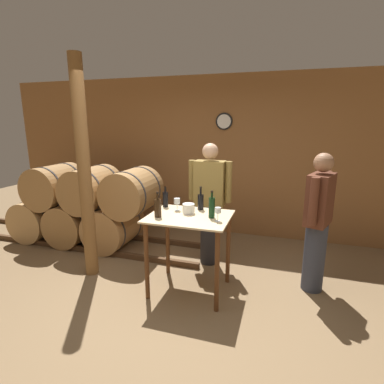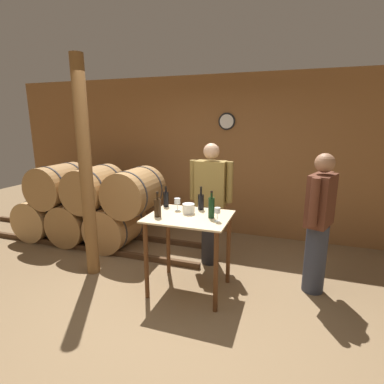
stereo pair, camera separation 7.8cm
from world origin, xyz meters
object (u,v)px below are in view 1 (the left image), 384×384
(wine_glass_near_center, at_px, (218,211))
(person_visitor_with_scarf, at_px, (318,221))
(wine_bottle_center, at_px, (201,201))
(wooden_post, at_px, (84,172))
(wine_glass_near_left, at_px, (177,201))
(wine_bottle_far_left, at_px, (165,199))
(ice_bucket, at_px, (189,209))
(person_host, at_px, (210,202))
(wine_bottle_right, at_px, (212,207))
(wine_bottle_left, at_px, (158,208))

(wine_glass_near_center, relative_size, person_visitor_with_scarf, 0.09)
(wine_bottle_center, bearing_deg, wine_glass_near_center, -50.83)
(wooden_post, height_order, wine_glass_near_left, wooden_post)
(wine_glass_near_center, bearing_deg, wooden_post, 177.13)
(wine_bottle_far_left, height_order, wine_glass_near_left, wine_bottle_far_left)
(wine_bottle_center, bearing_deg, ice_bucket, -115.54)
(wine_glass_near_center, height_order, person_visitor_with_scarf, person_visitor_with_scarf)
(wine_bottle_far_left, xyz_separation_m, person_host, (0.43, 0.51, -0.13))
(wine_bottle_far_left, bearing_deg, ice_bucket, -25.92)
(wine_bottle_center, height_order, wine_bottle_right, wine_bottle_right)
(wine_bottle_far_left, distance_m, wine_bottle_center, 0.45)
(wine_bottle_left, xyz_separation_m, person_host, (0.36, 0.90, -0.14))
(ice_bucket, xyz_separation_m, person_visitor_with_scarf, (1.41, 0.37, -0.12))
(wine_glass_near_left, height_order, ice_bucket, wine_glass_near_left)
(wine_glass_near_left, distance_m, wine_glass_near_center, 0.60)
(wine_bottle_left, xyz_separation_m, wine_bottle_right, (0.57, 0.15, 0.01))
(person_host, distance_m, person_visitor_with_scarf, 1.37)
(wine_bottle_left, distance_m, ice_bucket, 0.36)
(wine_bottle_far_left, height_order, wine_glass_near_center, wine_bottle_far_left)
(wine_bottle_center, distance_m, wine_bottle_right, 0.33)
(person_host, bearing_deg, wine_bottle_right, -74.23)
(wooden_post, distance_m, person_visitor_with_scarf, 2.80)
(wine_bottle_far_left, bearing_deg, wooden_post, -164.92)
(wooden_post, distance_m, ice_bucket, 1.36)
(wine_bottle_left, distance_m, wine_bottle_center, 0.55)
(wine_bottle_far_left, distance_m, person_host, 0.68)
(wine_bottle_center, height_order, ice_bucket, wine_bottle_center)
(wooden_post, bearing_deg, wine_bottle_left, -7.81)
(wine_glass_near_left, relative_size, ice_bucket, 1.05)
(ice_bucket, bearing_deg, wooden_post, -176.34)
(wine_bottle_center, height_order, person_visitor_with_scarf, person_visitor_with_scarf)
(person_host, height_order, person_visitor_with_scarf, person_host)
(wine_glass_near_left, height_order, wine_glass_near_center, wine_glass_near_center)
(wine_bottle_far_left, relative_size, wine_bottle_right, 0.84)
(wine_bottle_far_left, xyz_separation_m, ice_bucket, (0.36, -0.17, -0.04))
(ice_bucket, height_order, person_visitor_with_scarf, person_visitor_with_scarf)
(wooden_post, bearing_deg, wine_bottle_far_left, 15.08)
(wine_bottle_right, bearing_deg, wooden_post, -179.76)
(wine_bottle_right, bearing_deg, person_visitor_with_scarf, 21.69)
(wooden_post, bearing_deg, ice_bucket, 3.66)
(wine_bottle_center, relative_size, wine_bottle_right, 0.93)
(wine_glass_near_center, bearing_deg, ice_bucket, 156.14)
(wine_glass_near_left, bearing_deg, wine_glass_near_center, -23.97)
(wooden_post, height_order, wine_bottle_left, wooden_post)
(wooden_post, height_order, wine_bottle_far_left, wooden_post)
(wooden_post, relative_size, wine_bottle_left, 9.56)
(wine_bottle_right, bearing_deg, wine_bottle_left, -165.56)
(wine_bottle_left, distance_m, person_visitor_with_scarf, 1.81)
(wine_bottle_left, xyz_separation_m, wine_glass_near_left, (0.11, 0.30, 0.00))
(wine_bottle_right, height_order, person_host, person_host)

